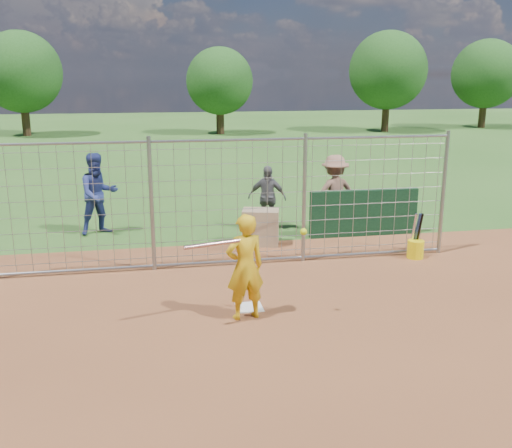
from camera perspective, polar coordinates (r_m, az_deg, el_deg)
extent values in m
plane|color=#2D591E|center=(9.62, -0.90, -7.92)|extent=(100.00, 100.00, 0.00)
plane|color=brown|center=(7.00, 3.40, -17.22)|extent=(18.00, 18.00, 0.00)
cube|color=silver|center=(9.44, -0.69, -8.33)|extent=(0.43, 0.43, 0.02)
cube|color=#11381E|center=(13.65, 10.72, 1.11)|extent=(2.60, 0.20, 1.10)
imported|color=gold|center=(8.77, -1.11, -4.33)|extent=(0.68, 0.52, 1.68)
imported|color=navy|center=(14.00, -15.48, 2.92)|extent=(1.15, 1.04, 1.94)
imported|color=#5B5B60|center=(13.88, 1.11, 2.63)|extent=(1.01, 0.68, 1.59)
imported|color=#90624E|center=(13.88, 7.83, 3.06)|extent=(1.27, 0.82, 1.86)
cube|color=tan|center=(12.74, 0.46, -0.31)|extent=(0.91, 0.73, 0.80)
cylinder|color=silver|center=(8.29, -4.42, -2.01)|extent=(0.85, 0.29, 0.06)
sphere|color=#D2E418|center=(8.59, 4.78, -0.77)|extent=(0.10, 0.10, 0.10)
cylinder|color=yellow|center=(12.29, 15.65, -2.46)|extent=(0.34, 0.34, 0.38)
cylinder|color=silver|center=(12.21, 15.46, -0.79)|extent=(0.09, 0.26, 0.84)
cylinder|color=navy|center=(12.24, 15.75, -0.77)|extent=(0.07, 0.26, 0.84)
cylinder|color=black|center=(12.26, 15.96, -0.76)|extent=(0.06, 0.28, 0.84)
cylinder|color=gray|center=(11.02, -10.40, 1.88)|extent=(0.08, 0.08, 2.60)
cylinder|color=gray|center=(11.42, 4.84, 2.51)|extent=(0.08, 0.08, 2.60)
cylinder|color=gray|center=(12.53, 18.21, 2.93)|extent=(0.08, 0.08, 2.60)
cylinder|color=gray|center=(10.92, -2.72, 8.38)|extent=(9.00, 0.05, 0.05)
cylinder|color=gray|center=(11.45, -2.58, -3.75)|extent=(9.00, 0.05, 0.05)
cube|color=gray|center=(11.13, -2.64, 1.97)|extent=(9.00, 0.02, 2.50)
cylinder|color=#3F2B19|center=(38.58, -22.07, 10.05)|extent=(0.50, 0.50, 2.52)
sphere|color=#26561E|center=(38.50, -22.45, 13.88)|extent=(4.90, 4.90, 4.90)
cylinder|color=#3F2B19|center=(37.12, -3.60, 10.65)|extent=(0.50, 0.50, 2.16)
sphere|color=#26561E|center=(37.03, -3.66, 14.08)|extent=(4.20, 4.20, 4.20)
cylinder|color=#3F2B19|center=(39.49, 12.83, 10.88)|extent=(0.50, 0.50, 2.59)
sphere|color=#26561E|center=(39.42, 13.06, 14.74)|extent=(5.04, 5.04, 5.04)
cylinder|color=#3F2B19|center=(44.53, 21.73, 10.52)|extent=(0.50, 0.50, 2.45)
sphere|color=#26561E|center=(44.46, 22.04, 13.75)|extent=(4.76, 4.76, 4.76)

